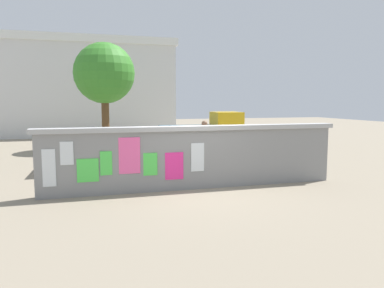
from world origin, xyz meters
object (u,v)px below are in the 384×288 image
(auto_rickshaw_truck, at_px, (205,133))
(person_walking, at_px, (204,138))
(motorcycle, at_px, (249,159))
(car_parked, at_px, (109,149))
(person_bystander, at_px, (180,146))
(tree_roadside, at_px, (104,74))

(auto_rickshaw_truck, height_order, person_walking, auto_rickshaw_truck)
(motorcycle, bearing_deg, car_parked, 156.68)
(person_walking, distance_m, person_bystander, 2.87)
(motorcycle, bearing_deg, tree_roadside, 117.42)
(auto_rickshaw_truck, distance_m, person_bystander, 5.71)
(auto_rickshaw_truck, distance_m, person_walking, 2.88)
(motorcycle, xyz_separation_m, person_walking, (-0.83, 2.15, 0.52))
(person_walking, bearing_deg, tree_roadside, 119.64)
(motorcycle, xyz_separation_m, tree_roadside, (-4.08, 7.86, 3.19))
(car_parked, bearing_deg, auto_rickshaw_truck, 34.16)
(person_walking, height_order, person_bystander, same)
(auto_rickshaw_truck, xyz_separation_m, person_bystander, (-2.49, -5.14, 0.09))
(auto_rickshaw_truck, bearing_deg, person_bystander, -115.83)
(auto_rickshaw_truck, distance_m, tree_roadside, 5.82)
(person_walking, relative_size, person_bystander, 1.00)
(person_bystander, height_order, tree_roadside, tree_roadside)
(tree_roadside, bearing_deg, motorcycle, -62.58)
(motorcycle, relative_size, tree_roadside, 0.37)
(auto_rickshaw_truck, distance_m, car_parked, 5.36)
(car_parked, relative_size, person_bystander, 2.38)
(car_parked, height_order, motorcycle, car_parked)
(auto_rickshaw_truck, relative_size, person_bystander, 2.29)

